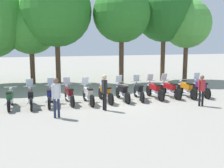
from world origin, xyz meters
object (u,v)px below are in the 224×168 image
at_px(motorcycle_10, 186,89).
at_px(tree_3, 122,14).
at_px(motorcycle_3, 69,94).
at_px(motorcycle_5, 105,93).
at_px(motorcycle_0, 10,98).
at_px(tree_4, 164,13).
at_px(motorcycle_9, 170,89).
at_px(motorcycle_6, 122,92).
at_px(tree_2, 56,12).
at_px(tree_1, 31,27).
at_px(tree_5, 187,24).
at_px(person_2, 202,88).
at_px(person_1, 56,94).
at_px(motorcycle_1, 30,97).
at_px(motorcycle_11, 201,88).
at_px(person_0, 104,89).
at_px(motorcycle_2, 50,96).
at_px(motorcycle_4, 88,94).
at_px(motorcycle_7, 139,90).
at_px(motorcycle_8, 155,90).

distance_m(motorcycle_10, tree_3, 7.77).
bearing_deg(tree_3, motorcycle_3, -129.24).
bearing_deg(motorcycle_5, motorcycle_0, 83.95).
bearing_deg(tree_4, motorcycle_9, -111.27).
xyz_separation_m(motorcycle_6, tree_2, (-3.09, 6.26, 4.85)).
bearing_deg(tree_1, motorcycle_6, -55.88).
bearing_deg(motorcycle_9, tree_5, -44.62).
height_order(motorcycle_3, person_2, person_2).
height_order(person_1, tree_3, tree_3).
xyz_separation_m(motorcycle_1, motorcycle_11, (9.88, 0.17, 0.00)).
bearing_deg(person_0, person_2, -21.95).
bearing_deg(motorcycle_2, motorcycle_6, -81.91).
bearing_deg(motorcycle_3, motorcycle_0, 87.34).
distance_m(motorcycle_11, tree_1, 12.89).
bearing_deg(motorcycle_4, motorcycle_6, -88.25).
height_order(motorcycle_7, person_1, person_1).
relative_size(motorcycle_1, motorcycle_10, 1.00).
height_order(person_0, person_2, person_0).
height_order(motorcycle_2, motorcycle_11, same).
relative_size(motorcycle_9, tree_3, 0.29).
bearing_deg(motorcycle_4, motorcycle_2, 81.92).
relative_size(motorcycle_0, motorcycle_3, 1.00).
height_order(motorcycle_0, motorcycle_1, motorcycle_1).
xyz_separation_m(motorcycle_10, tree_1, (-8.90, 7.39, 3.78)).
bearing_deg(motorcycle_1, motorcycle_4, -93.74).
height_order(motorcycle_11, tree_4, tree_4).
height_order(motorcycle_5, person_2, person_2).
xyz_separation_m(motorcycle_2, motorcycle_10, (7.89, 0.02, -0.01)).
bearing_deg(tree_1, person_2, -48.27).
xyz_separation_m(motorcycle_7, person_0, (-2.44, -1.88, 0.52)).
distance_m(motorcycle_4, person_2, 5.91).
relative_size(motorcycle_4, tree_4, 0.28).
bearing_deg(motorcycle_7, person_0, 133.76).
xyz_separation_m(motorcycle_5, tree_4, (6.36, 6.38, 4.97)).
relative_size(motorcycle_8, motorcycle_10, 1.00).
relative_size(person_0, tree_3, 0.24).
relative_size(motorcycle_6, tree_1, 0.35).
xyz_separation_m(motorcycle_2, motorcycle_7, (4.93, 0.16, 0.00)).
height_order(motorcycle_5, tree_1, tree_1).
bearing_deg(motorcycle_0, tree_1, -7.78).
relative_size(motorcycle_6, motorcycle_9, 1.00).
bearing_deg(motorcycle_9, motorcycle_6, 84.19).
bearing_deg(motorcycle_0, motorcycle_7, -88.69).
xyz_separation_m(motorcycle_5, motorcycle_9, (3.95, 0.18, 0.01)).
bearing_deg(motorcycle_11, motorcycle_8, 93.18).
xyz_separation_m(person_0, person_1, (-2.32, -0.71, 0.02)).
bearing_deg(motorcycle_4, tree_5, -61.31).
bearing_deg(motorcycle_9, person_0, 105.55).
relative_size(motorcycle_5, tree_1, 0.35).
xyz_separation_m(motorcycle_2, motorcycle_8, (5.91, 0.17, 0.00)).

